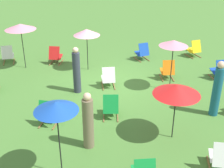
% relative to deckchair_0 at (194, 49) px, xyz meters
% --- Properties ---
extents(ground_plane, '(40.00, 40.00, 0.00)m').
position_rel_deckchair_0_xyz_m(ground_plane, '(4.42, 2.35, -0.37)').
color(ground_plane, '#477A33').
extents(deckchair_0, '(0.64, 0.85, 0.83)m').
position_rel_deckchair_0_xyz_m(deckchair_0, '(0.00, 0.00, 0.00)').
color(deckchair_0, olive).
rests_on(deckchair_0, ground).
extents(deckchair_1, '(0.52, 0.79, 0.83)m').
position_rel_deckchair_0_xyz_m(deckchair_1, '(2.01, 2.32, 0.00)').
color(deckchair_1, olive).
rests_on(deckchair_1, ground).
extents(deckchair_3, '(0.69, 0.87, 0.83)m').
position_rel_deckchair_0_xyz_m(deckchair_3, '(6.56, 5.06, 0.00)').
color(deckchair_3, olive).
rests_on(deckchair_3, ground).
extents(deckchair_5, '(0.56, 0.81, 0.83)m').
position_rel_deckchair_0_xyz_m(deckchair_5, '(4.63, 4.91, 0.00)').
color(deckchair_5, olive).
rests_on(deckchair_5, ground).
extents(deckchair_6, '(0.66, 0.86, 0.83)m').
position_rel_deckchair_0_xyz_m(deckchair_6, '(2.56, 0.11, 0.00)').
color(deckchair_6, olive).
rests_on(deckchair_6, ground).
extents(deckchair_7, '(0.49, 0.77, 0.83)m').
position_rel_deckchair_0_xyz_m(deckchair_7, '(4.46, 2.74, 0.00)').
color(deckchair_7, olive).
rests_on(deckchair_7, ground).
extents(deckchair_9, '(0.66, 0.86, 0.83)m').
position_rel_deckchair_0_xyz_m(deckchair_9, '(2.27, 7.65, 0.00)').
color(deckchair_9, olive).
rests_on(deckchair_9, ground).
extents(deckchair_10, '(0.56, 0.81, 0.83)m').
position_rel_deckchair_0_xyz_m(deckchair_10, '(8.72, -0.29, 0.00)').
color(deckchair_10, olive).
rests_on(deckchair_10, ground).
extents(deckchair_11, '(0.53, 0.79, 0.83)m').
position_rel_deckchair_0_xyz_m(deckchair_11, '(-0.08, 2.56, 0.00)').
color(deckchair_11, olive).
rests_on(deckchair_11, ground).
extents(deckchair_12, '(0.65, 0.85, 0.83)m').
position_rel_deckchair_0_xyz_m(deckchair_12, '(6.57, 0.06, 0.00)').
color(deckchair_12, olive).
rests_on(deckchair_12, ground).
extents(umbrella_0, '(1.30, 1.30, 1.97)m').
position_rel_deckchair_0_xyz_m(umbrella_0, '(7.88, 0.41, 1.47)').
color(umbrella_0, black).
rests_on(umbrella_0, ground).
extents(umbrella_1, '(1.11, 1.11, 1.80)m').
position_rel_deckchair_0_xyz_m(umbrella_1, '(5.15, 0.95, 1.29)').
color(umbrella_1, black).
rests_on(umbrella_1, ground).
extents(umbrella_2, '(0.99, 0.99, 2.00)m').
position_rel_deckchair_0_xyz_m(umbrella_2, '(6.12, 7.32, 1.51)').
color(umbrella_2, black).
rests_on(umbrella_2, ground).
extents(umbrella_3, '(1.04, 1.04, 1.94)m').
position_rel_deckchair_0_xyz_m(umbrella_3, '(2.19, 3.27, 1.46)').
color(umbrella_3, black).
rests_on(umbrella_3, ground).
extents(umbrella_4, '(1.29, 1.29, 1.68)m').
position_rel_deckchair_0_xyz_m(umbrella_4, '(3.02, 6.21, 1.17)').
color(umbrella_4, black).
rests_on(umbrella_4, ground).
extents(person_0, '(0.32, 0.32, 1.74)m').
position_rel_deckchair_0_xyz_m(person_0, '(5.65, 3.01, 0.47)').
color(person_0, '#333847').
rests_on(person_0, ground).
extents(person_1, '(0.31, 0.31, 1.85)m').
position_rel_deckchair_0_xyz_m(person_1, '(1.31, 5.18, 0.53)').
color(person_1, '#195972').
rests_on(person_1, ground).
extents(person_2, '(0.37, 0.37, 1.65)m').
position_rel_deckchair_0_xyz_m(person_2, '(5.41, 6.32, 0.41)').
color(person_2, '#72664C').
rests_on(person_2, ground).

